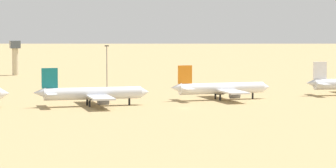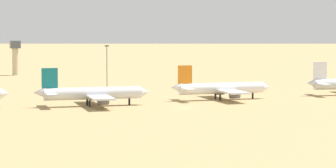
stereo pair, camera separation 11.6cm
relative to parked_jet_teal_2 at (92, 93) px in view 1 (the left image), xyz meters
The scene contains 6 objects.
ground 31.77m from the parked_jet_teal_2, 30.13° to the right, with size 4000.00×4000.00×0.00m, color tan.
ridge_center 1113.87m from the parked_jet_teal_2, 63.19° to the left, with size 245.15×159.89×90.63m, color #80685C.
parked_jet_teal_2 is the anchor object (origin of this frame).
parked_jet_orange_3 49.25m from the parked_jet_teal_2, ahead, with size 38.22×32.00×12.65m.
control_tower 161.70m from the parked_jet_teal_2, 91.35° to the left, with size 5.20×5.20×18.12m.
light_pole_mid 77.46m from the parked_jet_teal_2, 72.23° to the left, with size 1.80×0.50×17.95m.
Camera 1 is at (-86.23, -241.90, 28.24)m, focal length 84.99 mm.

